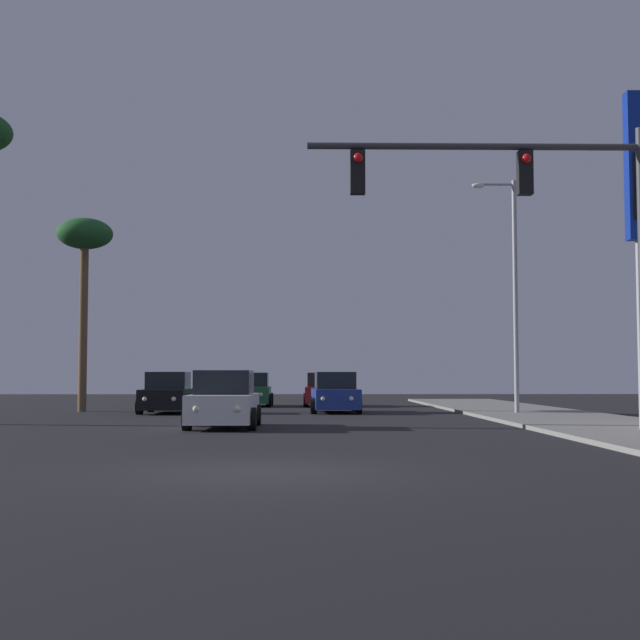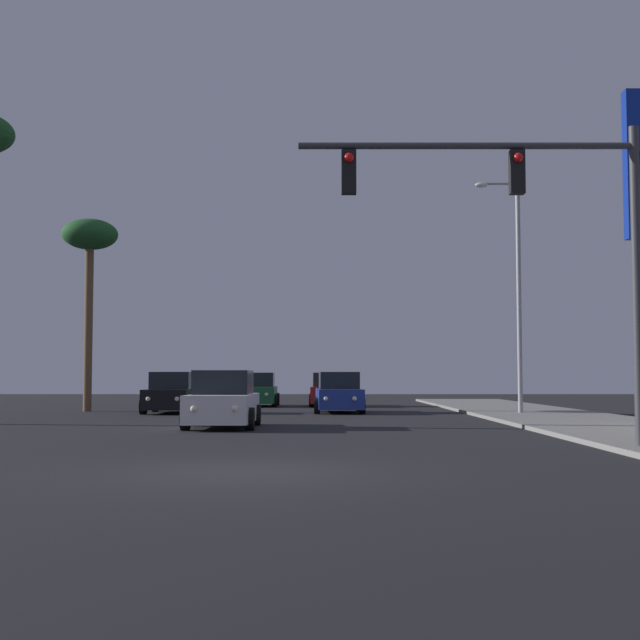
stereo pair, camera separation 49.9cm
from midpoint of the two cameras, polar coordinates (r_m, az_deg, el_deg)
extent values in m
plane|color=black|center=(14.34, -4.80, -9.66)|extent=(120.00, 120.00, 0.00)
cube|color=gray|center=(25.74, 18.56, -6.66)|extent=(5.00, 60.00, 0.12)
cube|color=#195933|center=(44.82, -4.70, -4.78)|extent=(1.83, 4.21, 0.80)
cube|color=black|center=(44.96, -4.68, -3.82)|extent=(1.62, 2.01, 0.70)
cylinder|color=black|center=(43.60, -6.00, -5.15)|extent=(0.24, 0.64, 0.64)
cylinder|color=black|center=(43.48, -3.62, -5.17)|extent=(0.24, 0.64, 0.64)
cylinder|color=black|center=(46.19, -5.71, -5.07)|extent=(0.24, 0.64, 0.64)
cylinder|color=black|center=(46.08, -3.47, -5.08)|extent=(0.24, 0.64, 0.64)
sphere|color=#F2EACC|center=(42.74, -5.63, -4.77)|extent=(0.18, 0.18, 0.18)
sphere|color=#F2EACC|center=(42.67, -4.13, -4.78)|extent=(0.18, 0.18, 0.18)
cube|color=navy|center=(36.97, 0.59, -5.05)|extent=(1.95, 4.26, 0.80)
cube|color=black|center=(37.11, 0.58, -3.89)|extent=(1.67, 2.06, 0.70)
cylinder|color=black|center=(35.66, -0.80, -5.52)|extent=(0.24, 0.64, 0.64)
cylinder|color=black|center=(35.72, 2.10, -5.52)|extent=(0.24, 0.64, 0.64)
cylinder|color=black|center=(38.27, -0.82, -5.39)|extent=(0.24, 0.64, 0.64)
cylinder|color=black|center=(38.32, 1.89, -5.39)|extent=(0.24, 0.64, 0.64)
sphere|color=#F2EACC|center=(34.84, -0.23, -5.06)|extent=(0.18, 0.18, 0.18)
sphere|color=#F2EACC|center=(34.87, 1.61, -5.05)|extent=(0.18, 0.18, 0.18)
cube|color=black|center=(37.01, -10.11, -4.99)|extent=(1.82, 4.21, 0.80)
cube|color=black|center=(37.14, -10.06, -3.83)|extent=(1.61, 2.01, 0.70)
cylinder|color=black|center=(35.89, -11.87, -5.43)|extent=(0.24, 0.64, 0.64)
cylinder|color=black|center=(35.59, -9.01, -5.48)|extent=(0.24, 0.64, 0.64)
cylinder|color=black|center=(38.45, -11.14, -5.32)|extent=(0.24, 0.64, 0.64)
cylinder|color=black|center=(38.17, -8.47, -5.36)|extent=(0.24, 0.64, 0.64)
sphere|color=#F2EACC|center=(35.01, -11.56, -4.98)|extent=(0.18, 0.18, 0.18)
sphere|color=#F2EACC|center=(34.82, -9.75, -5.01)|extent=(0.18, 0.18, 0.18)
cube|color=silver|center=(26.35, -6.72, -5.61)|extent=(1.86, 4.23, 0.80)
cube|color=black|center=(26.48, -6.68, -3.98)|extent=(1.63, 2.02, 0.70)
cylinder|color=black|center=(25.17, -9.07, -6.28)|extent=(0.24, 0.64, 0.64)
cylinder|color=black|center=(24.99, -4.96, -6.33)|extent=(0.24, 0.64, 0.64)
cylinder|color=black|center=(27.75, -8.32, -6.03)|extent=(0.24, 0.64, 0.64)
cylinder|color=black|center=(27.58, -4.58, -6.08)|extent=(0.24, 0.64, 0.64)
sphere|color=#F2EACC|center=(24.31, -8.53, -5.65)|extent=(0.18, 0.18, 0.18)
sphere|color=#F2EACC|center=(24.19, -5.90, -5.68)|extent=(0.18, 0.18, 0.18)
cube|color=maroon|center=(44.74, -0.07, -4.80)|extent=(1.90, 4.24, 0.80)
cube|color=black|center=(44.88, -0.08, -3.84)|extent=(1.65, 2.04, 0.70)
cylinder|color=black|center=(43.44, -1.24, -5.18)|extent=(0.24, 0.64, 0.64)
cylinder|color=black|center=(43.47, 1.15, -5.18)|extent=(0.24, 0.64, 0.64)
cylinder|color=black|center=(46.04, -1.22, -5.09)|extent=(0.24, 0.64, 0.64)
cylinder|color=black|center=(46.07, 1.02, -5.09)|extent=(0.24, 0.64, 0.64)
sphere|color=#F2EACC|center=(42.61, -0.78, -4.79)|extent=(0.18, 0.18, 0.18)
sphere|color=#F2EACC|center=(42.63, 0.73, -4.79)|extent=(0.18, 0.18, 0.18)
cylinder|color=#38383D|center=(18.83, 9.10, 10.91)|extent=(6.87, 0.14, 0.14)
cube|color=black|center=(18.91, 12.24, 9.17)|extent=(0.30, 0.24, 0.90)
sphere|color=red|center=(18.83, 12.32, 10.06)|extent=(0.20, 0.20, 0.20)
cube|color=black|center=(18.43, 1.64, 9.42)|extent=(0.30, 0.24, 0.90)
sphere|color=red|center=(18.36, 1.66, 10.34)|extent=(0.20, 0.20, 0.20)
cylinder|color=#99999E|center=(35.17, 12.00, 1.54)|extent=(0.18, 0.18, 9.00)
cylinder|color=#99999E|center=(35.67, 10.80, 8.53)|extent=(1.40, 0.10, 0.10)
ellipsoid|color=silver|center=(35.53, 9.69, 8.48)|extent=(0.50, 0.24, 0.20)
cylinder|color=brown|center=(39.50, -15.27, -0.47)|extent=(0.36, 0.36, 7.16)
ellipsoid|color=#1E5123|center=(39.92, -15.17, 5.36)|extent=(2.40, 2.40, 1.32)
camera|label=1|loc=(0.25, -90.52, 0.03)|focal=50.00mm
camera|label=2|loc=(0.25, 89.48, -0.03)|focal=50.00mm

